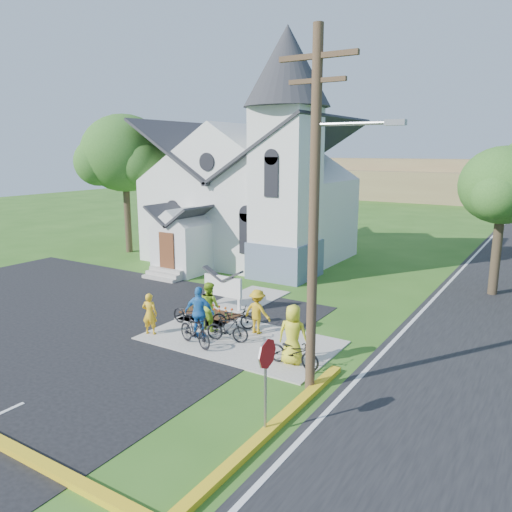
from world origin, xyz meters
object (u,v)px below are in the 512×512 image
Objects in this scene: cyclist_3 at (257,311)px; cyclist_1 at (209,306)px; bike_3 at (227,329)px; cyclist_4 at (293,334)px; bike_4 at (293,352)px; utility_pole at (316,205)px; church_sign at (223,287)px; cyclist_2 at (199,312)px; cyclist_0 at (150,314)px; bike_0 at (190,314)px; bike_2 at (233,317)px; stop_sign at (267,366)px; bike_1 at (195,331)px.

cyclist_1 is at bearing 20.74° from cyclist_3.
bike_3 is 0.81× the size of cyclist_4.
bike_3 is 0.87× the size of bike_4.
utility_pole reaches higher than cyclist_3.
cyclist_2 is (1.32, -3.30, -0.01)m from church_sign.
church_sign is 3.93m from bike_3.
cyclist_0 is 0.87× the size of bike_0.
bike_2 is 0.86× the size of cyclist_4.
church_sign is at bearing -30.02° from cyclist_3.
bike_2 is at bearing -156.84° from cyclist_0.
bike_0 is 0.93× the size of cyclist_4.
cyclist_0 is at bearing -7.42° from cyclist_4.
bike_0 is 5.34m from bike_4.
cyclist_0 is at bearing 160.93° from bike_0.
utility_pole is 4.03× the size of stop_sign.
church_sign is 1.29× the size of bike_2.
bike_1 is at bearing 171.96° from utility_pole.
stop_sign is at bearing -120.37° from bike_0.
cyclist_4 reaches higher than bike_3.
cyclist_3 is 0.86× the size of cyclist_4.
bike_4 is (5.21, -1.16, 0.00)m from bike_0.
cyclist_2 is at bearing 87.81° from bike_3.
bike_2 is at bearing -45.42° from church_sign.
cyclist_1 reaches higher than bike_2.
stop_sign is at bearing 96.65° from cyclist_4.
cyclist_3 is at bearing 56.07° from bike_4.
bike_3 is (2.40, -3.07, -0.50)m from church_sign.
cyclist_4 is at bearing -93.97° from bike_0.
utility_pole is 5.32× the size of cyclist_1.
stop_sign reaches higher than bike_4.
stop_sign reaches higher than bike_1.
cyclist_3 reaches higher than bike_2.
bike_4 is (0.14, -0.20, -0.50)m from cyclist_4.
bike_3 is (0.75, 0.93, -0.06)m from bike_1.
church_sign is at bearing -45.85° from cyclist_4.
stop_sign is 6.14m from bike_1.
utility_pole reaches higher than bike_0.
stop_sign is at bearing -149.47° from bike_3.
bike_0 is at bearing 17.55° from cyclist_3.
cyclist_3 is at bearing -31.76° from church_sign.
bike_0 is (-6.42, 4.87, -1.25)m from stop_sign.
bike_1 is at bearing 127.57° from bike_3.
cyclist_2 is at bearing -178.66° from cyclist_0.
utility_pole is 8.44m from cyclist_0.
bike_0 is 1.08× the size of bike_2.
bike_1 is at bearing -67.51° from church_sign.
cyclist_4 reaches higher than cyclist_3.
utility_pole is 5.51× the size of bike_1.
utility_pole is (6.56, -4.70, 4.38)m from church_sign.
stop_sign is at bearing -88.51° from utility_pole.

